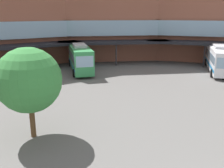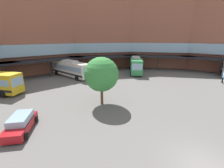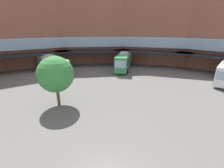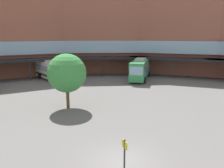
# 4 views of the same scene
# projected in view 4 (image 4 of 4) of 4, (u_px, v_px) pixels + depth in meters

# --- Properties ---
(ground_plane) EXTENTS (127.64, 127.64, 0.00)m
(ground_plane) POSITION_uv_depth(u_px,v_px,m) (123.00, 160.00, 15.77)
(ground_plane) COLOR #605E5B
(station_building) EXTENTS (85.52, 42.15, 18.15)m
(station_building) POSITION_uv_depth(u_px,v_px,m) (104.00, 33.00, 39.06)
(station_building) COLOR #93543F
(station_building) RESTS_ON ground
(bus_0) EXTENTS (8.56, 10.67, 3.69)m
(bus_0) POSITION_uv_depth(u_px,v_px,m) (54.00, 71.00, 42.41)
(bus_0) COLOR silver
(bus_0) RESTS_ON ground
(bus_3) EXTENTS (5.92, 11.03, 3.95)m
(bus_3) POSITION_uv_depth(u_px,v_px,m) (140.00, 69.00, 44.15)
(bus_3) COLOR #338C4C
(bus_3) RESTS_ON ground
(plaza_tree) EXTENTS (4.38, 4.38, 6.27)m
(plaza_tree) POSITION_uv_depth(u_px,v_px,m) (67.00, 73.00, 26.17)
(plaza_tree) COLOR brown
(plaza_tree) RESTS_ON ground
(stop_sign_post) EXTENTS (0.24, 0.58, 2.69)m
(stop_sign_post) POSITION_uv_depth(u_px,v_px,m) (124.00, 157.00, 12.94)
(stop_sign_post) COLOR #2D2D33
(stop_sign_post) RESTS_ON ground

